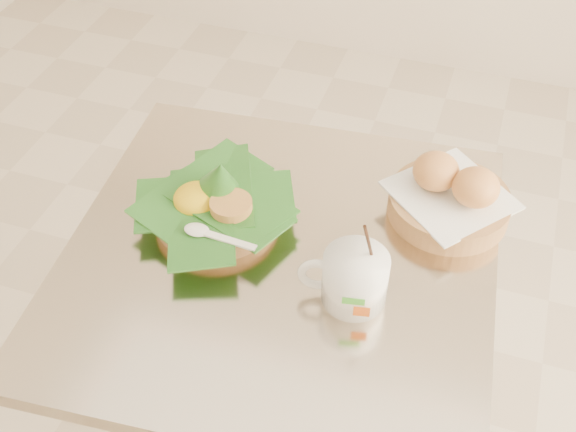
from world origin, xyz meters
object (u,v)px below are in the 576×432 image
(cafe_table, at_px, (280,334))
(rice_basket, at_px, (215,202))
(coffee_mug, at_px, (353,278))
(bread_basket, at_px, (451,197))

(cafe_table, height_order, rice_basket, rice_basket)
(cafe_table, xyz_separation_m, coffee_mug, (0.14, -0.05, 0.27))
(rice_basket, xyz_separation_m, coffee_mug, (0.27, -0.10, 0.01))
(cafe_table, relative_size, bread_basket, 3.04)
(bread_basket, xyz_separation_m, coffee_mug, (-0.11, -0.23, 0.01))
(cafe_table, height_order, bread_basket, bread_basket)
(cafe_table, bearing_deg, coffee_mug, -20.66)
(cafe_table, relative_size, rice_basket, 2.83)
(rice_basket, distance_m, coffee_mug, 0.28)
(rice_basket, distance_m, bread_basket, 0.40)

